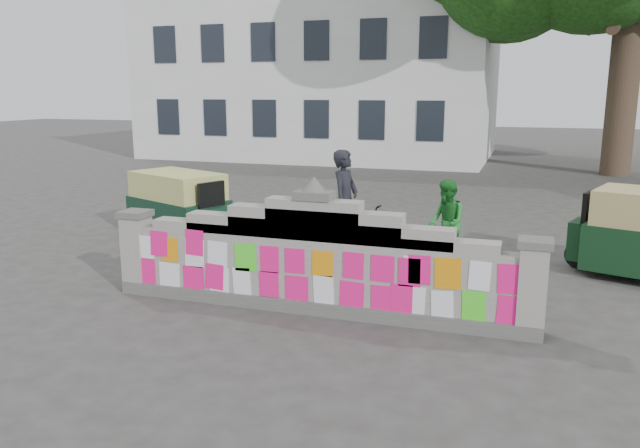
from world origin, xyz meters
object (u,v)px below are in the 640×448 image
(cyclist_bike, at_px, (345,234))
(pedestrian, at_px, (446,223))
(rickshaw_left, at_px, (180,204))
(cyclist_rider, at_px, (345,214))

(cyclist_bike, relative_size, pedestrian, 1.32)
(pedestrian, height_order, rickshaw_left, pedestrian)
(cyclist_rider, distance_m, pedestrian, 1.89)
(cyclist_rider, distance_m, rickshaw_left, 4.08)
(cyclist_bike, height_order, cyclist_rider, cyclist_rider)
(rickshaw_left, bearing_deg, cyclist_bike, 11.62)
(cyclist_bike, relative_size, rickshaw_left, 0.79)
(cyclist_bike, distance_m, rickshaw_left, 4.08)
(pedestrian, relative_size, rickshaw_left, 0.60)
(cyclist_rider, bearing_deg, cyclist_bike, 98.15)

